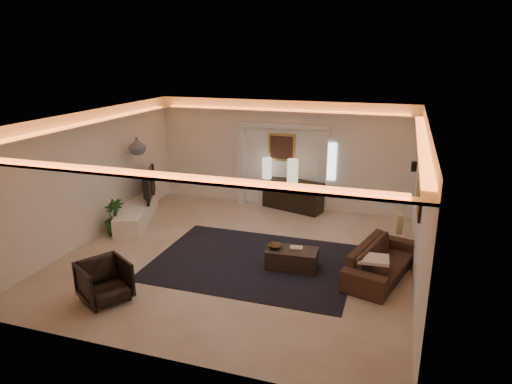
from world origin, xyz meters
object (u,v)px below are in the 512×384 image
(sofa, at_px, (381,261))
(coffee_table, at_px, (292,258))
(armchair, at_px, (104,281))
(console, at_px, (293,195))

(sofa, bearing_deg, coffee_table, 112.28)
(coffee_table, xyz_separation_m, armchair, (-2.77, -2.19, 0.15))
(console, height_order, coffee_table, console)
(console, relative_size, armchair, 2.08)
(coffee_table, bearing_deg, console, 99.59)
(console, bearing_deg, coffee_table, -60.00)
(armchair, bearing_deg, console, 12.25)
(console, distance_m, coffee_table, 3.55)
(sofa, relative_size, armchair, 2.69)
(sofa, xyz_separation_m, armchair, (-4.47, -2.40, 0.05))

